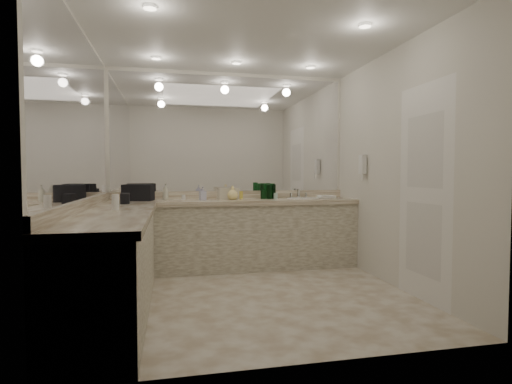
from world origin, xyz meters
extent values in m
plane|color=beige|center=(0.00, 0.00, 0.00)|extent=(3.20, 3.20, 0.00)
plane|color=white|center=(0.00, 0.00, 2.60)|extent=(3.20, 3.20, 0.00)
cube|color=silver|center=(0.00, 1.50, 1.30)|extent=(3.20, 0.02, 2.60)
cube|color=silver|center=(-1.60, 0.00, 1.30)|extent=(0.02, 3.00, 2.60)
cube|color=silver|center=(1.60, 0.00, 1.30)|extent=(0.02, 3.00, 2.60)
cube|color=beige|center=(0.00, 1.20, 0.42)|extent=(3.20, 0.60, 0.84)
cube|color=beige|center=(0.00, 1.19, 0.87)|extent=(3.20, 0.64, 0.06)
cube|color=beige|center=(-1.30, -0.30, 0.42)|extent=(0.60, 2.40, 0.84)
cube|color=beige|center=(-1.29, -0.30, 0.87)|extent=(0.64, 2.42, 0.06)
cube|color=beige|center=(0.00, 1.48, 0.95)|extent=(3.20, 0.04, 0.10)
cube|color=beige|center=(-1.58, 0.00, 0.95)|extent=(0.04, 3.00, 0.10)
cube|color=white|center=(0.00, 1.49, 1.77)|extent=(3.12, 0.01, 1.55)
cube|color=white|center=(-1.59, 0.00, 1.77)|extent=(0.01, 2.92, 1.55)
cylinder|color=white|center=(0.95, 1.20, 0.90)|extent=(0.44, 0.44, 0.03)
cube|color=silver|center=(0.95, 1.41, 0.97)|extent=(0.24, 0.16, 0.14)
cube|color=white|center=(1.56, 0.70, 1.35)|extent=(0.06, 0.10, 0.24)
cube|color=white|center=(1.59, -0.50, 1.05)|extent=(0.02, 0.82, 2.10)
cube|color=black|center=(-1.19, 1.23, 1.00)|extent=(0.39, 0.29, 0.20)
cube|color=black|center=(-1.30, 0.74, 0.96)|extent=(0.11, 0.22, 0.11)
cube|color=beige|center=(-0.07, 1.24, 0.98)|extent=(0.28, 0.19, 0.15)
cube|color=white|center=(1.28, 1.20, 0.92)|extent=(0.23, 0.16, 0.04)
cylinder|color=white|center=(-1.30, -0.05, 0.98)|extent=(0.06, 0.06, 0.15)
imported|color=beige|center=(-0.86, 1.29, 1.00)|extent=(0.10, 0.10, 0.20)
imported|color=#B3B2CC|center=(-0.41, 1.13, 0.99)|extent=(0.09, 0.09, 0.17)
imported|color=#FFE78E|center=(-0.02, 1.15, 0.99)|extent=(0.16, 0.16, 0.18)
cylinder|color=#12511E|center=(0.47, 1.21, 1.00)|extent=(0.06, 0.06, 0.19)
cylinder|color=#12511E|center=(0.40, 1.24, 1.00)|extent=(0.07, 0.07, 0.21)
cylinder|color=#12511E|center=(0.48, 1.33, 1.00)|extent=(0.07, 0.07, 0.19)
cylinder|color=#12511E|center=(0.56, 1.36, 1.00)|extent=(0.07, 0.07, 0.20)
cylinder|color=#12511E|center=(0.55, 1.27, 1.00)|extent=(0.06, 0.06, 0.19)
cylinder|color=#3F3F4C|center=(-1.30, 1.17, 0.96)|extent=(0.06, 0.06, 0.11)
cylinder|color=#F2D84C|center=(0.12, 1.32, 0.95)|extent=(0.05, 0.05, 0.10)
cylinder|color=silver|center=(0.57, 1.22, 0.94)|extent=(0.05, 0.05, 0.08)
cylinder|color=#3F3F4C|center=(-1.12, 1.32, 0.96)|extent=(0.05, 0.05, 0.11)
cylinder|color=white|center=(-1.09, 1.29, 0.95)|extent=(0.06, 0.06, 0.09)
cylinder|color=white|center=(-0.64, 1.32, 0.93)|extent=(0.05, 0.05, 0.06)
cylinder|color=silver|center=(-1.07, 1.27, 0.96)|extent=(0.05, 0.05, 0.13)
camera|label=1|loc=(-0.80, -3.91, 1.24)|focal=28.00mm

